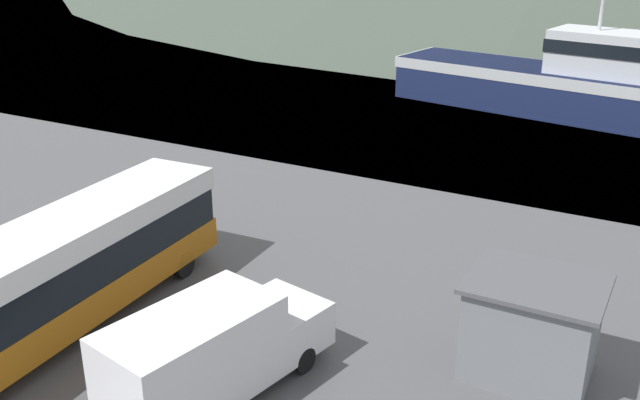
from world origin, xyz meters
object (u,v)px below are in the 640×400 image
Objects in this scene: storage_bin at (40,252)px; dock_kiosk at (532,327)px; fishing_boat at (579,84)px; delivery_van at (212,350)px; tour_bus at (57,273)px.

storage_bin is 0.41× the size of dock_kiosk.
storage_bin is (-11.94, -29.25, -1.35)m from fishing_boat.
dock_kiosk is at bearing 47.45° from delivery_van.
delivery_van is 9.65m from storage_bin.
tour_bus is 8.79× the size of storage_bin.
tour_bus reaches higher than storage_bin.
storage_bin is at bearing 144.05° from tour_bus.
tour_bus is 3.64× the size of dock_kiosk.
fishing_boat is 6.70× the size of dock_kiosk.
tour_bus is 1.89× the size of delivery_van.
fishing_boat is (2.74, 32.09, 0.63)m from delivery_van.
fishing_boat is at bearing 72.48° from tour_bus.
fishing_boat is 16.17× the size of storage_bin.
tour_bus is 0.54× the size of fishing_boat.
tour_bus reaches higher than delivery_van.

